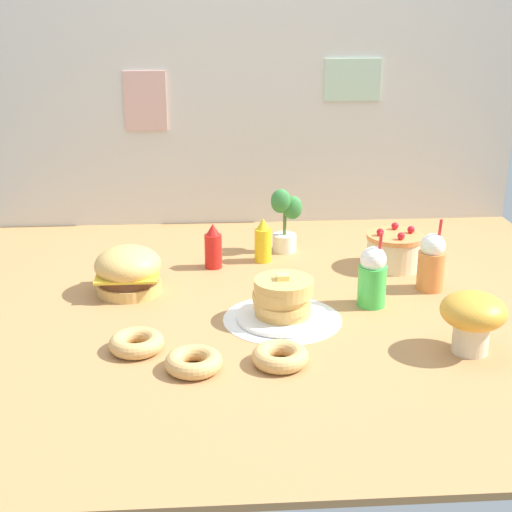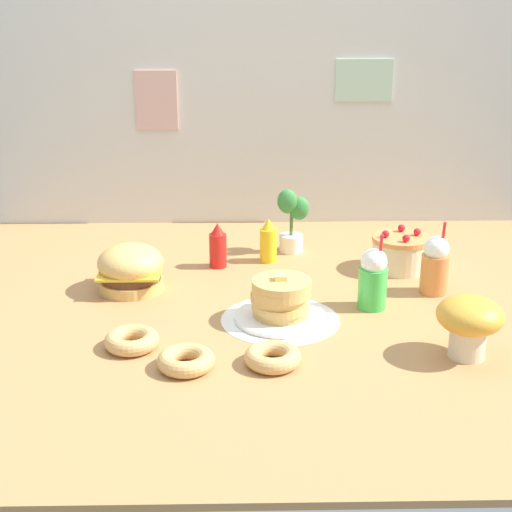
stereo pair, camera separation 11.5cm
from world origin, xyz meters
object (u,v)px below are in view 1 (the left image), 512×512
orange_float_cup (431,262)px  potted_plant (285,217)px  layer_cake (395,250)px  donut_chocolate (194,361)px  mushroom_stool (473,316)px  donut_vanilla (279,356)px  mustard_bottle (263,241)px  cream_soda_cup (372,277)px  ketchup_bottle (213,247)px  pancake_stack (283,301)px  burger (128,271)px  donut_pink_glaze (136,343)px

orange_float_cup → potted_plant: (-0.48, 0.45, 0.04)m
layer_cake → donut_chocolate: layer_cake is taller
mushroom_stool → donut_vanilla: bearing=-175.9°
mustard_bottle → cream_soda_cup: 0.58m
layer_cake → ketchup_bottle: 0.70m
cream_soda_cup → donut_chocolate: size_ratio=1.61×
pancake_stack → donut_vanilla: 0.31m
mustard_bottle → mushroom_stool: (0.56, -0.83, 0.03)m
orange_float_cup → mushroom_stool: bearing=-92.7°
pancake_stack → orange_float_cup: orange_float_cup is taller
burger → potted_plant: 0.73m
mushroom_stool → cream_soda_cup: bearing=121.2°
cream_soda_cup → orange_float_cup: (0.24, 0.13, 0.00)m
layer_cake → potted_plant: potted_plant is taller
donut_vanilla → potted_plant: potted_plant is taller
ketchup_bottle → mushroom_stool: (0.75, -0.77, 0.03)m
ketchup_bottle → mustard_bottle: size_ratio=1.00×
orange_float_cup → mushroom_stool: (-0.02, -0.49, 0.01)m
layer_cake → mustard_bottle: (-0.51, 0.10, 0.01)m
layer_cake → orange_float_cup: bearing=-72.9°
mustard_bottle → mushroom_stool: bearing=-56.2°
layer_cake → cream_soda_cup: bearing=-114.9°
mustard_bottle → donut_vanilla: size_ratio=1.08×
burger → layer_cake: (1.01, 0.19, -0.01)m
ketchup_bottle → donut_chocolate: 0.83m
orange_float_cup → pancake_stack: bearing=-158.1°
mustard_bottle → orange_float_cup: 0.67m
burger → donut_chocolate: (0.24, -0.60, -0.05)m
ketchup_bottle → cream_soda_cup: cream_soda_cup is taller
ketchup_bottle → cream_soda_cup: 0.67m
orange_float_cup → donut_chocolate: bearing=-147.0°
ketchup_bottle → cream_soda_cup: bearing=-37.4°
burger → mushroom_stool: size_ratio=1.21×
donut_pink_glaze → potted_plant: 1.03m
donut_vanilla → potted_plant: bearing=83.2°
burger → potted_plant: potted_plant is taller
donut_chocolate → mustard_bottle: bearing=73.2°
potted_plant → mushroom_stool: size_ratio=1.39×
layer_cake → potted_plant: (-0.41, 0.22, 0.08)m
potted_plant → donut_chocolate: bearing=-110.0°
pancake_stack → layer_cake: (0.48, 0.46, 0.00)m
ketchup_bottle → potted_plant: (0.30, 0.17, 0.06)m
donut_vanilla → ketchup_bottle: bearing=102.4°
cream_soda_cup → donut_chocolate: cream_soda_cup is taller
cream_soda_cup → mustard_bottle: bearing=125.7°
burger → mushroom_stool: 1.19m
burger → donut_pink_glaze: 0.47m
pancake_stack → layer_cake: 0.67m
donut_pink_glaze → mushroom_stool: size_ratio=0.85×
donut_chocolate → potted_plant: bearing=70.0°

